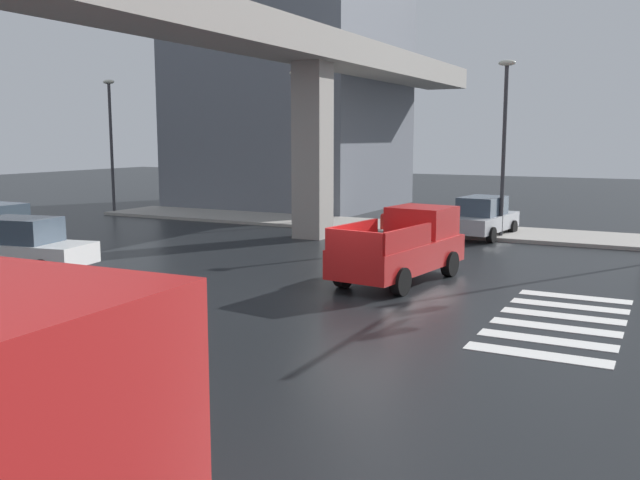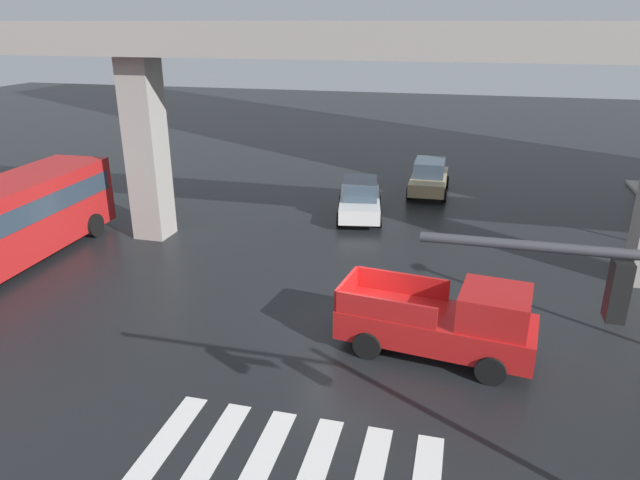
% 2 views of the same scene
% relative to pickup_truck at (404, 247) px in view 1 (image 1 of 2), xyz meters
% --- Properties ---
extents(ground_plane, '(120.00, 120.00, 0.00)m').
position_rel_pickup_truck_xyz_m(ground_plane, '(-2.85, 0.52, -0.99)').
color(ground_plane, black).
extents(crosswalk_stripes, '(6.05, 2.80, 0.01)m').
position_rel_pickup_truck_xyz_m(crosswalk_stripes, '(-2.85, -4.83, -0.98)').
color(crosswalk_stripes, silver).
rests_on(crosswalk_stripes, ground).
extents(elevated_overpass, '(55.57, 2.53, 8.40)m').
position_rel_pickup_truck_xyz_m(elevated_overpass, '(-2.85, 6.46, 6.29)').
color(elevated_overpass, '#9E9991').
rests_on(elevated_overpass, ground).
extents(sidewalk_east, '(4.00, 36.00, 0.15)m').
position_rel_pickup_truck_xyz_m(sidewalk_east, '(10.87, 2.52, -0.91)').
color(sidewalk_east, '#9E9991').
rests_on(sidewalk_east, ground).
extents(pickup_truck, '(5.30, 2.58, 2.08)m').
position_rel_pickup_truck_xyz_m(pickup_truck, '(0.00, 0.00, 0.00)').
color(pickup_truck, red).
rests_on(pickup_truck, ground).
extents(sedan_silver, '(4.46, 2.31, 1.72)m').
position_rel_pickup_truck_xyz_m(sedan_silver, '(9.81, 0.14, -0.14)').
color(sedan_silver, '#A8AAAF').
rests_on(sedan_silver, ground).
extents(sedan_white, '(2.51, 4.54, 1.72)m').
position_rel_pickup_truck_xyz_m(sedan_white, '(-4.36, 10.93, -0.14)').
color(sedan_white, silver).
rests_on(sedan_white, ground).
extents(street_lamp_near_corner, '(0.44, 0.70, 7.24)m').
position_rel_pickup_truck_xyz_m(street_lamp_near_corner, '(9.67, -0.67, 3.57)').
color(street_lamp_near_corner, '#38383D').
rests_on(street_lamp_near_corner, ground).
extents(street_lamp_mid_block, '(0.44, 0.70, 7.24)m').
position_rel_pickup_truck_xyz_m(street_lamp_mid_block, '(9.67, 8.98, 3.57)').
color(street_lamp_mid_block, '#38383D').
rests_on(street_lamp_mid_block, ground).
extents(street_lamp_far_north, '(0.44, 0.70, 7.24)m').
position_rel_pickup_truck_xyz_m(street_lamp_far_north, '(9.67, 20.52, 3.57)').
color(street_lamp_far_north, '#38383D').
rests_on(street_lamp_far_north, ground).
extents(fire_hydrant, '(0.24, 0.24, 0.85)m').
position_rel_pickup_truck_xyz_m(fire_hydrant, '(9.27, 4.41, -0.56)').
color(fire_hydrant, red).
rests_on(fire_hydrant, ground).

